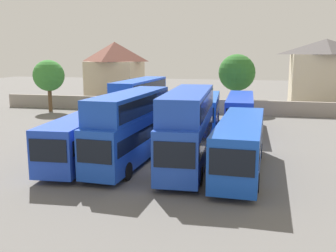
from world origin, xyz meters
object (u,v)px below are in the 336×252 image
object	(u,v)px
bus_5	(140,100)
house_terrace_centre	(324,73)
tree_left_of_lot	(49,76)
bus_4	(240,142)
house_terrace_left	(115,72)
bus_7	(205,110)
bus_1	(84,135)
bus_2	(130,124)
bus_3	(188,125)
bus_8	(240,111)
tree_behind_wall	(237,73)
bus_6	(175,108)

from	to	relation	value
bus_5	house_terrace_centre	bearing A→B (deg)	133.65
house_terrace_centre	tree_left_of_lot	bearing A→B (deg)	-162.20
bus_4	house_terrace_left	xyz separation A→B (m)	(-20.59, 32.59, 2.77)
bus_5	bus_7	distance (m)	6.96
bus_1	bus_4	world-z (taller)	bus_4
bus_2	bus_3	distance (m)	4.01
bus_2	tree_left_of_lot	size ratio (longest dim) A/B	1.63
bus_5	house_terrace_left	distance (m)	20.91
bus_1	bus_4	xyz separation A→B (m)	(10.84, -0.10, 0.07)
bus_2	bus_8	xyz separation A→B (m)	(6.88, 13.46, -0.82)
bus_1	bus_2	world-z (taller)	bus_2
bus_4	tree_behind_wall	distance (m)	26.85
bus_7	tree_behind_wall	distance (m)	12.96
bus_4	bus_7	size ratio (longest dim) A/B	1.08
house_terrace_centre	tree_behind_wall	size ratio (longest dim) A/B	1.27
bus_1	tree_behind_wall	xyz separation A→B (m)	(9.18, 26.52, 3.18)
tree_behind_wall	bus_1	bearing A→B (deg)	-109.09
tree_behind_wall	bus_4	bearing A→B (deg)	-86.44
bus_4	tree_left_of_lot	size ratio (longest dim) A/B	1.76
bus_3	bus_5	size ratio (longest dim) A/B	0.93
bus_5	tree_left_of_lot	size ratio (longest dim) A/B	1.79
bus_4	house_terrace_centre	bearing A→B (deg)	164.82
bus_4	bus_5	size ratio (longest dim) A/B	0.99
house_terrace_left	bus_7	bearing A→B (deg)	-47.97
bus_6	bus_3	bearing A→B (deg)	19.36
bus_1	bus_5	distance (m)	14.03
bus_3	tree_behind_wall	size ratio (longest dim) A/B	1.51
bus_7	house_terrace_left	world-z (taller)	house_terrace_left
bus_6	tree_left_of_lot	distance (m)	19.65
bus_4	bus_7	bearing A→B (deg)	-162.18
bus_2	bus_7	size ratio (longest dim) A/B	1.00
bus_7	bus_8	xyz separation A→B (m)	(3.50, -0.53, 0.07)
bus_4	bus_8	size ratio (longest dim) A/B	1.06
bus_2	house_terrace_left	bearing A→B (deg)	-154.80
bus_5	house_terrace_left	world-z (taller)	house_terrace_left
tree_left_of_lot	house_terrace_centre	bearing A→B (deg)	17.80
bus_1	tree_behind_wall	bearing A→B (deg)	157.17
bus_8	bus_7	bearing A→B (deg)	-99.73
bus_6	bus_8	distance (m)	6.64
bus_1	bus_5	bearing A→B (deg)	176.94
house_terrace_left	tree_left_of_lot	xyz separation A→B (m)	(-4.81, -11.46, -0.06)
bus_1	bus_8	size ratio (longest dim) A/B	1.00
bus_3	bus_6	distance (m)	14.36
house_terrace_centre	tree_behind_wall	distance (m)	12.97
bus_4	bus_8	world-z (taller)	bus_8
tree_behind_wall	tree_left_of_lot	bearing A→B (deg)	-166.96
bus_1	bus_5	world-z (taller)	bus_5
bus_7	bus_8	bearing A→B (deg)	77.74
bus_1	bus_7	world-z (taller)	bus_7
bus_2	house_terrace_centre	bearing A→B (deg)	154.70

